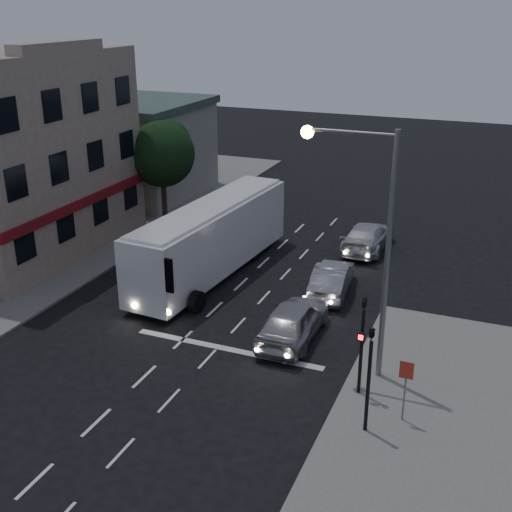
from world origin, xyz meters
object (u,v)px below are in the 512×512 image
at_px(tour_bus, 212,237).
at_px(car_sedan_a, 332,279).
at_px(traffic_signal_side, 370,367).
at_px(street_tree, 162,151).
at_px(car_suv, 293,320).
at_px(regulatory_sign, 406,381).
at_px(traffic_signal_main, 362,334).
at_px(streetlight, 371,228).
at_px(car_sedan_b, 368,236).

relative_size(tour_bus, car_sedan_a, 2.73).
bearing_deg(traffic_signal_side, street_tree, 135.50).
xyz_separation_m(car_sedan_a, traffic_signal_side, (3.92, -9.88, 1.69)).
xyz_separation_m(tour_bus, car_suv, (5.99, -4.87, -1.16)).
distance_m(car_suv, regulatory_sign, 6.60).
height_order(traffic_signal_main, traffic_signal_side, same).
height_order(streetlight, street_tree, streetlight).
relative_size(car_suv, regulatory_sign, 2.21).
bearing_deg(regulatory_sign, street_tree, 138.92).
distance_m(car_sedan_a, traffic_signal_side, 10.76).
bearing_deg(car_suv, streetlight, 153.29).
relative_size(car_sedan_a, traffic_signal_main, 1.08).
xyz_separation_m(tour_bus, street_tree, (-6.35, 6.35, 2.51)).
bearing_deg(car_sedan_b, tour_bus, 46.01).
bearing_deg(traffic_signal_main, car_sedan_b, 101.80).
xyz_separation_m(car_sedan_b, traffic_signal_main, (2.99, -14.29, 1.67)).
bearing_deg(streetlight, traffic_signal_main, -79.80).
height_order(tour_bus, car_sedan_a, tour_bus).
bearing_deg(car_suv, tour_bus, -39.37).
height_order(tour_bus, regulatory_sign, tour_bus).
bearing_deg(traffic_signal_side, streetlight, 105.70).
bearing_deg(car_sedan_a, traffic_signal_main, 106.35).
distance_m(traffic_signal_side, regulatory_sign, 1.61).
relative_size(car_sedan_b, street_tree, 0.83).
bearing_deg(street_tree, regulatory_sign, -41.08).
height_order(car_sedan_a, car_sedan_b, car_sedan_b).
bearing_deg(street_tree, car_sedan_b, 0.18).
bearing_deg(car_sedan_b, streetlight, 103.35).
distance_m(car_suv, traffic_signal_side, 6.70).
distance_m(tour_bus, car_sedan_a, 6.36).
height_order(car_suv, street_tree, street_tree).
height_order(car_suv, car_sedan_a, car_suv).
distance_m(car_sedan_b, streetlight, 14.06).
bearing_deg(car_sedan_b, car_suv, 88.91).
height_order(car_sedan_b, regulatory_sign, regulatory_sign).
xyz_separation_m(streetlight, street_tree, (-15.55, 12.82, -1.23)).
bearing_deg(regulatory_sign, car_suv, 142.00).
relative_size(car_suv, car_sedan_a, 1.09).
distance_m(traffic_signal_main, traffic_signal_side, 2.10).
xyz_separation_m(tour_bus, car_sedan_b, (6.47, 6.39, -1.24)).
relative_size(car_suv, car_sedan_b, 0.94).
distance_m(car_sedan_a, car_sedan_b, 6.39).
bearing_deg(car_sedan_a, regulatory_sign, 113.07).
xyz_separation_m(traffic_signal_main, street_tree, (-15.81, 14.25, 2.08)).
distance_m(car_sedan_b, traffic_signal_main, 14.69).
distance_m(tour_bus, traffic_signal_main, 12.33).
height_order(traffic_signal_main, streetlight, streetlight).
relative_size(traffic_signal_main, street_tree, 0.66).
relative_size(tour_bus, streetlight, 1.35).
distance_m(regulatory_sign, streetlight, 5.18).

